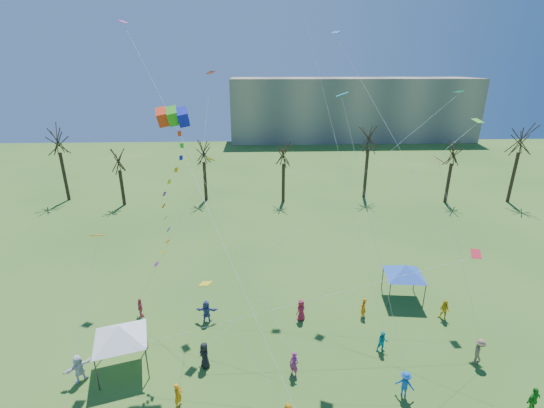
{
  "coord_description": "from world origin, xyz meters",
  "views": [
    {
      "loc": [
        -2.14,
        -14.48,
        18.24
      ],
      "look_at": [
        -1.32,
        5.0,
        11.0
      ],
      "focal_mm": 25.0,
      "sensor_mm": 36.0,
      "label": 1
    }
  ],
  "objects_px": {
    "big_box_kite": "(174,203)",
    "canopy_tent_blue": "(405,270)",
    "distant_building": "(352,109)",
    "canopy_tent_white": "(120,332)"
  },
  "relations": [
    {
      "from": "big_box_kite",
      "to": "canopy_tent_blue",
      "type": "distance_m",
      "value": 19.05
    },
    {
      "from": "distant_building",
      "to": "canopy_tent_white",
      "type": "relative_size",
      "value": 14.41
    },
    {
      "from": "canopy_tent_white",
      "to": "canopy_tent_blue",
      "type": "height_order",
      "value": "canopy_tent_white"
    },
    {
      "from": "distant_building",
      "to": "canopy_tent_blue",
      "type": "bearing_deg",
      "value": -99.94
    },
    {
      "from": "big_box_kite",
      "to": "canopy_tent_white",
      "type": "bearing_deg",
      "value": -147.96
    },
    {
      "from": "canopy_tent_white",
      "to": "big_box_kite",
      "type": "bearing_deg",
      "value": 32.04
    },
    {
      "from": "canopy_tent_blue",
      "to": "canopy_tent_white",
      "type": "bearing_deg",
      "value": -161.54
    },
    {
      "from": "distant_building",
      "to": "canopy_tent_white",
      "type": "height_order",
      "value": "distant_building"
    },
    {
      "from": "canopy_tent_white",
      "to": "canopy_tent_blue",
      "type": "relative_size",
      "value": 1.01
    },
    {
      "from": "big_box_kite",
      "to": "canopy_tent_blue",
      "type": "height_order",
      "value": "big_box_kite"
    }
  ]
}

